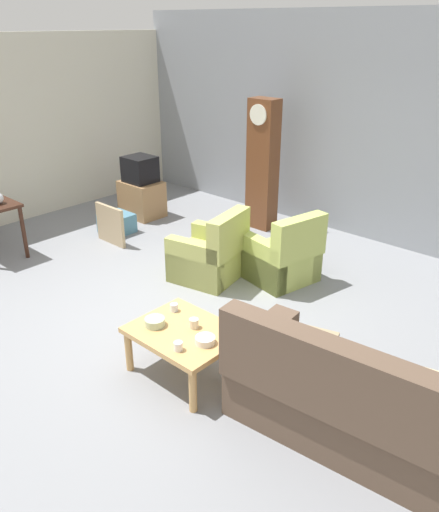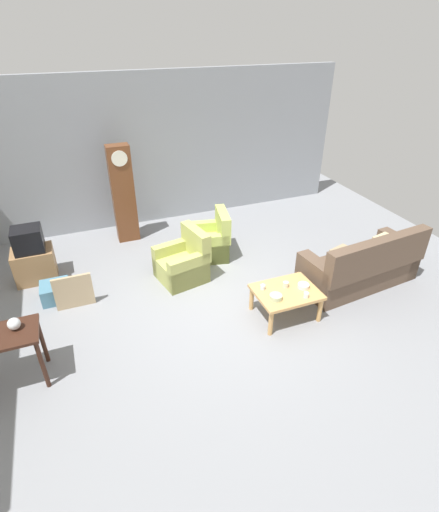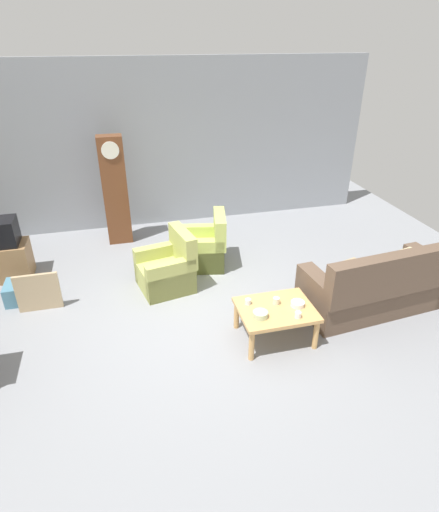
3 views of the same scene
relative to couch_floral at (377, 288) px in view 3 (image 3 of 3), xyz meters
The scene contains 16 objects.
ground_plane 2.50m from the couch_floral, behind, with size 10.40×10.40×0.00m, color gray.
garage_door_wall 4.83m from the couch_floral, 121.53° to the left, with size 8.40×0.16×3.20m, color gray.
couch_floral is the anchor object (origin of this frame).
armchair_olive_near 3.10m from the couch_floral, 154.80° to the left, with size 0.93×0.90×0.92m.
armchair_olive_far 2.84m from the couch_floral, 137.90° to the left, with size 0.93×0.90×0.92m.
coffee_table_wood 1.66m from the couch_floral, behind, with size 0.96×0.76×0.47m.
grandfather_clock 4.76m from the couch_floral, 137.24° to the left, with size 0.44×0.30×2.00m.
tv_stand_cabinet 5.73m from the couch_floral, 156.81° to the left, with size 0.68×0.52×0.60m, color #997047.
tv_crt 5.75m from the couch_floral, 156.81° to the left, with size 0.48×0.44×0.42m, color black.
framed_picture_leaning 4.83m from the couch_floral, 166.02° to the left, with size 0.60×0.05×0.58m, color tan.
storage_box_blue 5.20m from the couch_floral, 163.29° to the left, with size 0.46×0.44×0.30m, color teal.
cup_white_porcelain 1.55m from the couch_floral, 160.45° to the right, with size 0.08×0.08×0.08m, color white.
cup_blue_rimmed 1.97m from the couch_floral, behind, with size 0.07×0.07×0.08m, color silver.
cup_cream_tall 1.62m from the couch_floral, behind, with size 0.09×0.09×0.09m, color beige.
bowl_white_stacked 1.39m from the couch_floral, 168.09° to the right, with size 0.18×0.18×0.06m, color white.
bowl_shallow_green 1.94m from the couch_floral, 168.34° to the right, with size 0.19×0.19×0.08m, color #B2C69E.
Camera 3 is at (-0.97, -4.68, 3.55)m, focal length 29.29 mm.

